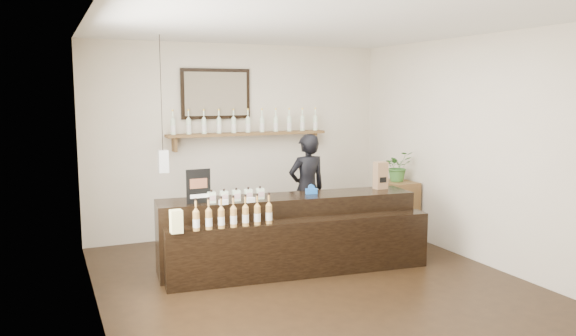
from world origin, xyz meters
The scene contains 10 objects.
ground centered at (0.00, 0.00, 0.00)m, with size 5.00×5.00×0.00m, color black.
room_shell centered at (0.00, 0.00, 1.70)m, with size 5.00×5.00×5.00m.
back_wall_decor centered at (-0.15, 2.37, 1.76)m, with size 2.66×0.96×1.69m.
counter centered at (0.00, 0.58, 0.41)m, with size 3.15×1.14×1.02m.
promo_sign centered at (-1.09, 0.69, 1.06)m, with size 0.28×0.03×0.39m.
paper_bag centered at (1.29, 0.67, 1.04)m, with size 0.16×0.12×0.35m.
tape_dispenser centered at (0.32, 0.70, 0.92)m, with size 0.15×0.08×0.12m.
side_cabinet centered at (2.00, 1.30, 0.41)m, with size 0.42×0.57×0.83m.
potted_plant centered at (2.00, 1.30, 1.05)m, with size 0.39×0.34×0.44m, color #37692A.
shopkeeper centered at (0.67, 1.55, 0.87)m, with size 0.63×0.42×1.74m, color black.
Camera 1 is at (-2.66, -5.38, 2.12)m, focal length 35.00 mm.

